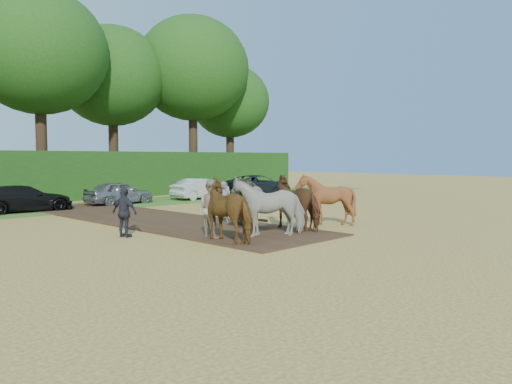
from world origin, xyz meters
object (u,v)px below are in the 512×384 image
Objects in this scene: spectator_far at (125,213)px; parked_cars at (74,195)px; plough_team at (283,204)px; spectator_near at (212,209)px.

spectator_far reaches higher than parked_cars.
parked_cars is (3.12, 9.97, -0.14)m from spectator_far.
plough_team is 13.07m from parked_cars.
plough_team reaches higher than spectator_far.
spectator_near is 2.89m from spectator_far.
spectator_near is at bearing 162.30° from plough_team.
parked_cars is at bearing 95.78° from plough_team.
spectator_far is 0.25× the size of plough_team.
spectator_far is at bearing -107.39° from parked_cars.
spectator_far is 5.38m from plough_team.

